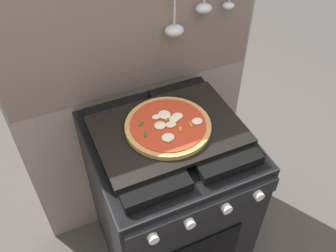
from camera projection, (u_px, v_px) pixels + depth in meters
ground_plane at (168, 247)px, 2.00m from camera, size 4.00×4.00×0.00m
kitchen_backsplash at (138, 101)px, 1.67m from camera, size 1.10×0.09×1.55m
stove at (168, 200)px, 1.68m from camera, size 0.60×0.64×0.90m
baking_tray at (168, 129)px, 1.36m from camera, size 0.54×0.38×0.02m
pizza_left at (169, 126)px, 1.35m from camera, size 0.32×0.32×0.03m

